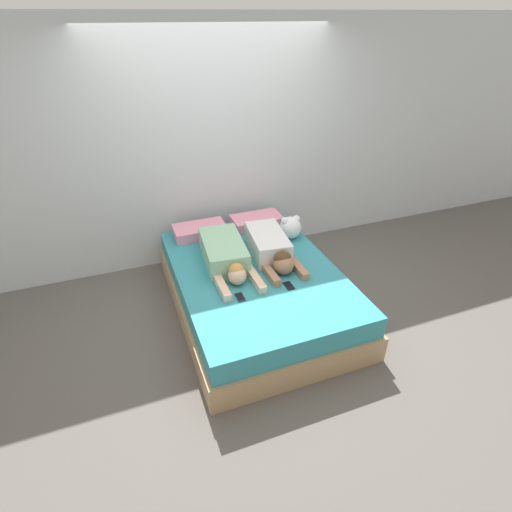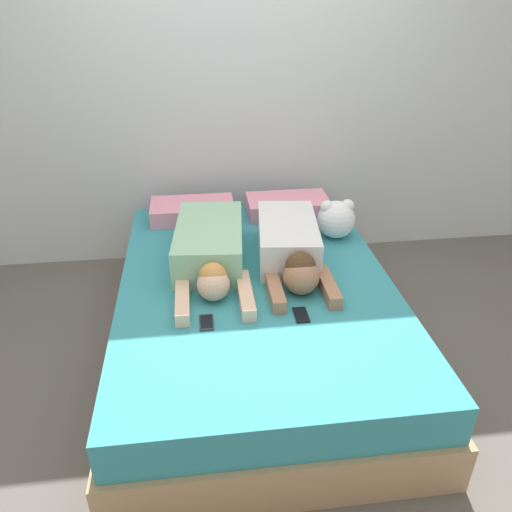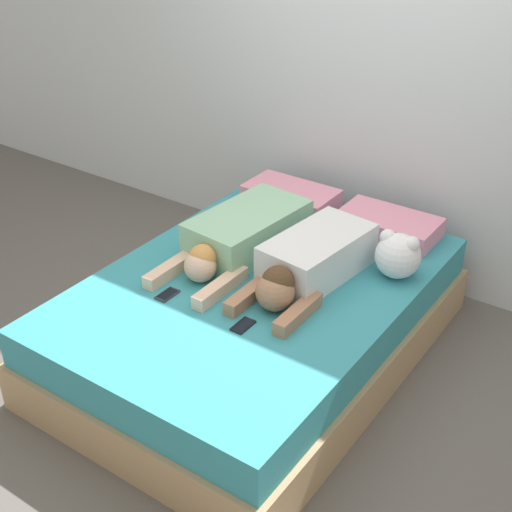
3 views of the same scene
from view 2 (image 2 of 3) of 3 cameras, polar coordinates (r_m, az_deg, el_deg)
The scene contains 10 objects.
ground_plane at distance 3.04m, azimuth 0.00°, elevation -10.23°, with size 12.00×12.00×0.00m, color #5B5651.
wall_back at distance 3.63m, azimuth -2.58°, elevation 19.14°, with size 12.00×0.06×2.60m.
bed at distance 2.90m, azimuth 0.00°, elevation -6.71°, with size 1.55×2.16×0.47m.
pillow_head_left at distance 3.49m, azimuth -7.27°, elevation 5.18°, with size 0.57×0.32×0.11m.
pillow_head_right at distance 3.55m, azimuth 3.64°, elevation 5.76°, with size 0.57×0.32×0.11m.
person_left at distance 2.87m, azimuth -5.27°, elevation 0.81°, with size 0.44×1.03×0.22m.
person_right at distance 2.87m, azimuth 3.96°, elevation 1.00°, with size 0.40×0.92×0.23m.
cell_phone_left at distance 2.44m, azimuth -5.68°, elevation -7.55°, with size 0.07×0.12×0.01m.
cell_phone_right at distance 2.49m, azimuth 5.17°, elevation -6.71°, with size 0.07×0.12×0.01m.
plush_toy at distance 3.22m, azimuth 9.16°, elevation 4.26°, with size 0.24×0.24×0.25m.
Camera 2 is at (-0.29, -2.33, 1.93)m, focal length 35.00 mm.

